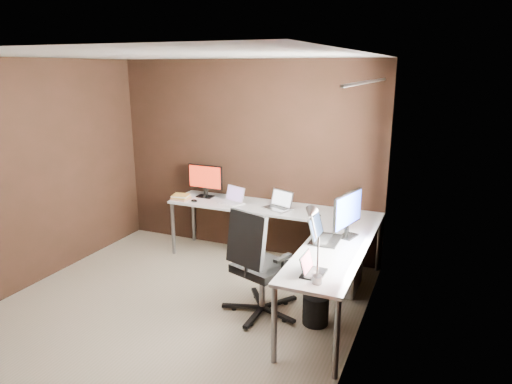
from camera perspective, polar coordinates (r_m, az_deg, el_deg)
room at (r=4.29m, az=-6.54°, el=0.12°), size 3.60×3.60×2.50m
desk at (r=5.12m, az=3.96°, el=-4.30°), size 2.65×2.25×0.73m
drawer_pedestal at (r=5.22m, az=10.45°, el=-8.62°), size 0.42×0.50×0.60m
monitor_left at (r=6.05m, az=-6.36°, el=1.63°), size 0.50×0.14×0.43m
monitor_right at (r=4.67m, az=11.41°, el=-2.46°), size 0.19×0.55×0.46m
laptop_white at (r=5.79m, az=-2.97°, el=-0.93°), size 0.36×0.31×0.20m
laptop_silver at (r=5.57m, az=2.89°, el=-1.58°), size 0.38×0.33×0.22m
laptop_black_big at (r=4.60m, az=8.26°, el=-5.33°), size 0.28×0.39×0.26m
laptop_black_small at (r=3.88m, az=6.89°, el=-9.58°), size 0.18×0.25×0.17m
book_stack at (r=6.01m, az=-9.37°, el=-0.63°), size 0.23×0.19×0.07m
mouse_left at (r=5.87m, az=-7.74°, el=-1.10°), size 0.11×0.09×0.04m
mouse_corner at (r=5.31m, az=7.67°, el=-2.90°), size 0.10×0.08×0.03m
desk_lamp at (r=3.66m, az=7.11°, el=-5.28°), size 0.19×0.23×0.61m
office_chair at (r=4.61m, az=0.43°, el=-11.37°), size 0.62×0.65×1.10m
wastebasket at (r=4.56m, az=7.46°, el=-14.38°), size 0.29×0.29×0.29m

